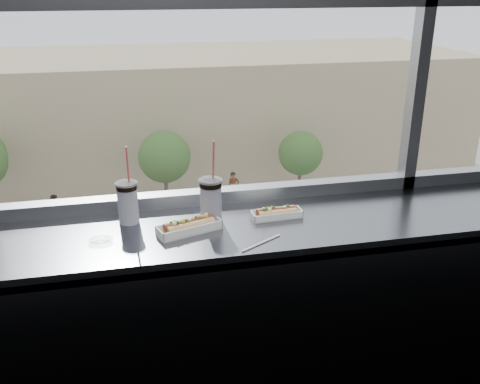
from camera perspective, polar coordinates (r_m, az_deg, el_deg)
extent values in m
plane|color=black|center=(2.81, -2.72, -11.44)|extent=(6.00, 0.00, 6.00)
cube|color=slate|center=(2.31, -1.78, -4.29)|extent=(6.00, 0.55, 0.06)
cube|color=slate|center=(2.39, -0.43, -18.27)|extent=(6.00, 0.04, 1.04)
cube|color=white|center=(2.25, -5.41, -4.18)|extent=(0.28, 0.17, 0.01)
cube|color=white|center=(2.25, -5.43, -3.76)|extent=(0.28, 0.17, 0.04)
cylinder|color=tan|center=(2.24, -5.43, -3.58)|extent=(0.21, 0.11, 0.05)
cylinder|color=maroon|center=(2.24, -5.45, -3.29)|extent=(0.22, 0.10, 0.03)
cube|color=white|center=(2.38, 3.91, -2.68)|extent=(0.23, 0.09, 0.01)
cube|color=white|center=(2.37, 3.92, -2.34)|extent=(0.23, 0.09, 0.03)
cylinder|color=tan|center=(2.37, 3.92, -2.20)|extent=(0.18, 0.05, 0.04)
cylinder|color=maroon|center=(2.37, 3.93, -1.97)|extent=(0.18, 0.04, 0.03)
cylinder|color=white|center=(2.35, -11.88, -1.20)|extent=(0.09, 0.09, 0.18)
cylinder|color=black|center=(2.32, -12.02, 0.57)|extent=(0.09, 0.09, 0.02)
cylinder|color=silver|center=(2.31, -12.05, 0.90)|extent=(0.10, 0.10, 0.01)
cylinder|color=#CF4747|center=(2.28, -11.89, 2.72)|extent=(0.01, 0.05, 0.18)
cylinder|color=white|center=(2.30, -3.12, -1.04)|extent=(0.09, 0.09, 0.19)
cylinder|color=black|center=(2.27, -3.16, 0.88)|extent=(0.10, 0.10, 0.02)
cylinder|color=silver|center=(2.27, -3.17, 1.24)|extent=(0.10, 0.10, 0.01)
cylinder|color=#CF4747|center=(2.24, -2.85, 3.22)|extent=(0.01, 0.05, 0.20)
cylinder|color=white|center=(2.15, 2.30, -5.44)|extent=(0.19, 0.11, 0.01)
ellipsoid|color=silver|center=(2.23, -14.67, -4.93)|extent=(0.10, 0.07, 0.02)
plane|color=#979794|center=(47.65, -11.49, 5.39)|extent=(120.00, 120.00, 0.00)
cube|color=black|center=(25.86, -9.95, -8.92)|extent=(80.00, 10.00, 0.06)
cube|color=#979794|center=(33.02, -10.70, -1.95)|extent=(80.00, 6.00, 0.04)
cube|color=tan|center=(41.33, -11.68, 8.62)|extent=(50.00, 14.00, 8.00)
imported|color=#AC2620|center=(28.94, -8.40, -2.86)|extent=(3.19, 6.68, 2.16)
imported|color=#B6B6B6|center=(22.59, 4.12, -10.22)|extent=(3.38, 6.74, 2.16)
imported|color=#BC5839|center=(21.86, -9.99, -11.66)|extent=(3.29, 6.83, 2.21)
imported|color=#66605B|center=(33.29, -0.70, 0.85)|extent=(1.03, 0.77, 2.32)
imported|color=#66605B|center=(31.94, -19.09, -1.48)|extent=(0.73, 0.97, 2.18)
cylinder|color=#47382B|center=(32.64, -7.85, 0.15)|extent=(0.23, 0.23, 2.35)
sphere|color=#3B6926|center=(31.92, -8.05, 3.75)|extent=(3.13, 3.13, 3.13)
cylinder|color=#47382B|center=(34.27, 6.34, 1.07)|extent=(0.21, 0.21, 2.10)
sphere|color=#3B6926|center=(33.65, 6.47, 4.14)|extent=(2.80, 2.80, 2.80)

